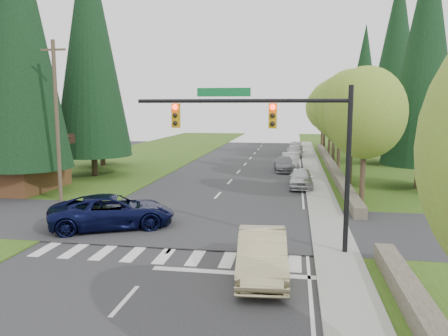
% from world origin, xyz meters
% --- Properties ---
extents(ground, '(120.00, 120.00, 0.00)m').
position_xyz_m(ground, '(0.00, 0.00, 0.00)').
color(ground, '#28282B').
rests_on(ground, ground).
extents(grass_east, '(14.00, 110.00, 0.06)m').
position_xyz_m(grass_east, '(13.00, 20.00, 0.03)').
color(grass_east, '#2E5015').
rests_on(grass_east, ground).
extents(grass_west, '(14.00, 110.00, 0.06)m').
position_xyz_m(grass_west, '(-13.00, 20.00, 0.03)').
color(grass_west, '#2E5015').
rests_on(grass_west, ground).
extents(cross_street, '(120.00, 8.00, 0.10)m').
position_xyz_m(cross_street, '(0.00, 8.00, 0.00)').
color(cross_street, '#28282B').
rests_on(cross_street, ground).
extents(sidewalk_east, '(1.80, 80.00, 0.13)m').
position_xyz_m(sidewalk_east, '(6.90, 22.00, 0.07)').
color(sidewalk_east, gray).
rests_on(sidewalk_east, ground).
extents(curb_east, '(0.20, 80.00, 0.13)m').
position_xyz_m(curb_east, '(6.05, 22.00, 0.07)').
color(curb_east, gray).
rests_on(curb_east, ground).
extents(stone_wall_north, '(0.70, 40.00, 0.70)m').
position_xyz_m(stone_wall_north, '(8.60, 30.00, 0.35)').
color(stone_wall_north, '#4C4438').
rests_on(stone_wall_north, ground).
extents(traffic_signal, '(8.70, 0.37, 6.80)m').
position_xyz_m(traffic_signal, '(4.37, 4.50, 4.98)').
color(traffic_signal, black).
rests_on(traffic_signal, ground).
extents(brown_building, '(8.40, 8.40, 5.40)m').
position_xyz_m(brown_building, '(-15.00, 15.00, 3.14)').
color(brown_building, '#4C2D19').
rests_on(brown_building, ground).
extents(utility_pole, '(1.60, 0.24, 10.00)m').
position_xyz_m(utility_pole, '(-9.50, 12.00, 5.14)').
color(utility_pole, '#473828').
rests_on(utility_pole, ground).
extents(decid_tree_0, '(4.80, 4.80, 8.37)m').
position_xyz_m(decid_tree_0, '(9.20, 14.00, 5.60)').
color(decid_tree_0, '#38281C').
rests_on(decid_tree_0, ground).
extents(decid_tree_1, '(5.20, 5.20, 8.80)m').
position_xyz_m(decid_tree_1, '(9.30, 21.00, 5.80)').
color(decid_tree_1, '#38281C').
rests_on(decid_tree_1, ground).
extents(decid_tree_2, '(5.00, 5.00, 8.82)m').
position_xyz_m(decid_tree_2, '(9.10, 28.00, 5.93)').
color(decid_tree_2, '#38281C').
rests_on(decid_tree_2, ground).
extents(decid_tree_3, '(5.00, 5.00, 8.55)m').
position_xyz_m(decid_tree_3, '(9.20, 35.00, 5.66)').
color(decid_tree_3, '#38281C').
rests_on(decid_tree_3, ground).
extents(decid_tree_4, '(5.40, 5.40, 9.18)m').
position_xyz_m(decid_tree_4, '(9.30, 42.00, 6.06)').
color(decid_tree_4, '#38281C').
rests_on(decid_tree_4, ground).
extents(decid_tree_5, '(4.80, 4.80, 8.30)m').
position_xyz_m(decid_tree_5, '(9.10, 49.00, 5.53)').
color(decid_tree_5, '#38281C').
rests_on(decid_tree_5, ground).
extents(decid_tree_6, '(5.20, 5.20, 8.86)m').
position_xyz_m(decid_tree_6, '(9.20, 56.00, 5.86)').
color(decid_tree_6, '#38281C').
rests_on(decid_tree_6, ground).
extents(conifer_w_a, '(6.12, 6.12, 19.80)m').
position_xyz_m(conifer_w_a, '(-13.00, 14.00, 10.79)').
color(conifer_w_a, '#38281C').
rests_on(conifer_w_a, ground).
extents(conifer_w_b, '(5.44, 5.44, 17.80)m').
position_xyz_m(conifer_w_b, '(-16.00, 18.00, 9.79)').
color(conifer_w_b, '#38281C').
rests_on(conifer_w_b, ground).
extents(conifer_w_c, '(6.46, 6.46, 20.80)m').
position_xyz_m(conifer_w_c, '(-12.00, 22.00, 11.29)').
color(conifer_w_c, '#38281C').
rests_on(conifer_w_c, ground).
extents(conifer_w_e, '(5.78, 5.78, 18.80)m').
position_xyz_m(conifer_w_e, '(-14.00, 28.00, 10.29)').
color(conifer_w_e, '#38281C').
rests_on(conifer_w_e, ground).
extents(conifer_e_a, '(5.44, 5.44, 17.80)m').
position_xyz_m(conifer_e_a, '(14.00, 20.00, 9.79)').
color(conifer_e_a, '#38281C').
rests_on(conifer_e_a, ground).
extents(conifer_e_b, '(6.12, 6.12, 19.80)m').
position_xyz_m(conifer_e_b, '(15.00, 34.00, 10.79)').
color(conifer_e_b, '#38281C').
rests_on(conifer_e_b, ground).
extents(conifer_e_c, '(5.10, 5.10, 16.80)m').
position_xyz_m(conifer_e_c, '(14.00, 48.00, 9.29)').
color(conifer_e_c, '#38281C').
rests_on(conifer_e_c, ground).
extents(sedan_champagne, '(2.06, 4.95, 1.59)m').
position_xyz_m(sedan_champagne, '(4.04, 1.70, 0.80)').
color(sedan_champagne, '#C4B582').
rests_on(sedan_champagne, ground).
extents(suv_navy, '(6.62, 5.02, 1.67)m').
position_xyz_m(suv_navy, '(-3.72, 6.73, 0.83)').
color(suv_navy, black).
rests_on(suv_navy, ground).
extents(parked_car_a, '(1.78, 4.32, 1.47)m').
position_xyz_m(parked_car_a, '(5.60, 19.20, 0.73)').
color(parked_car_a, silver).
rests_on(parked_car_a, ground).
extents(parked_car_b, '(2.25, 4.66, 1.31)m').
position_xyz_m(parked_car_b, '(4.20, 27.63, 0.65)').
color(parked_car_b, slate).
rests_on(parked_car_b, ground).
extents(parked_car_c, '(1.68, 4.76, 1.57)m').
position_xyz_m(parked_car_c, '(4.76, 29.00, 0.78)').
color(parked_car_c, '#A7A6AB').
rests_on(parked_car_c, ground).
extents(parked_car_d, '(2.06, 4.40, 1.46)m').
position_xyz_m(parked_car_d, '(5.06, 39.88, 0.73)').
color(parked_car_d, silver).
rests_on(parked_car_d, ground).
extents(parked_car_e, '(1.86, 4.49, 1.30)m').
position_xyz_m(parked_car_e, '(5.27, 44.87, 0.65)').
color(parked_car_e, '#A5A6AA').
rests_on(parked_car_e, ground).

